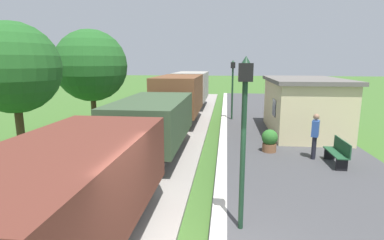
# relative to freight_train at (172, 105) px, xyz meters

# --- Properties ---
(freight_train) EXTENTS (2.50, 26.00, 2.72)m
(freight_train) POSITION_rel_freight_train_xyz_m (0.00, 0.00, 0.00)
(freight_train) COLOR brown
(freight_train) RESTS_ON rail_near
(station_hut) EXTENTS (3.50, 5.80, 2.78)m
(station_hut) POSITION_rel_freight_train_xyz_m (6.80, -0.05, 0.10)
(station_hut) COLOR beige
(station_hut) RESTS_ON platform_slab
(bench_near_hut) EXTENTS (0.42, 1.50, 0.91)m
(bench_near_hut) POSITION_rel_freight_train_xyz_m (6.85, -5.01, -0.83)
(bench_near_hut) COLOR #1E4C2D
(bench_near_hut) RESTS_ON platform_slab
(bench_down_platform) EXTENTS (0.42, 1.50, 0.91)m
(bench_down_platform) POSITION_rel_freight_train_xyz_m (6.85, 4.76, -0.83)
(bench_down_platform) COLOR #1E4C2D
(bench_down_platform) RESTS_ON platform_slab
(person_waiting) EXTENTS (0.36, 0.44, 1.71)m
(person_waiting) POSITION_rel_freight_train_xyz_m (6.21, -4.37, -0.37)
(person_waiting) COLOR black
(person_waiting) RESTS_ON platform_slab
(potted_planter) EXTENTS (0.64, 0.64, 0.92)m
(potted_planter) POSITION_rel_freight_train_xyz_m (4.68, -3.66, -0.83)
(potted_planter) COLOR brown
(potted_planter) RESTS_ON platform_slab
(lamp_post_near) EXTENTS (0.28, 0.28, 3.70)m
(lamp_post_near) POSITION_rel_freight_train_xyz_m (3.27, -9.53, 1.25)
(lamp_post_near) COLOR #193823
(lamp_post_near) RESTS_ON platform_slab
(lamp_post_far) EXTENTS (0.28, 0.28, 3.70)m
(lamp_post_far) POSITION_rel_freight_train_xyz_m (3.27, 3.14, 1.25)
(lamp_post_far) COLOR #193823
(lamp_post_far) RESTS_ON platform_slab
(tree_trackside_mid) EXTENTS (3.22, 3.22, 5.23)m
(tree_trackside_mid) POSITION_rel_freight_train_xyz_m (-4.58, -5.73, 2.06)
(tree_trackside_mid) COLOR #4C3823
(tree_trackside_mid) RESTS_ON ground
(tree_trackside_far) EXTENTS (3.77, 3.77, 5.52)m
(tree_trackside_far) POSITION_rel_freight_train_xyz_m (-4.24, -0.32, 2.07)
(tree_trackside_far) COLOR #4C3823
(tree_trackside_far) RESTS_ON ground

